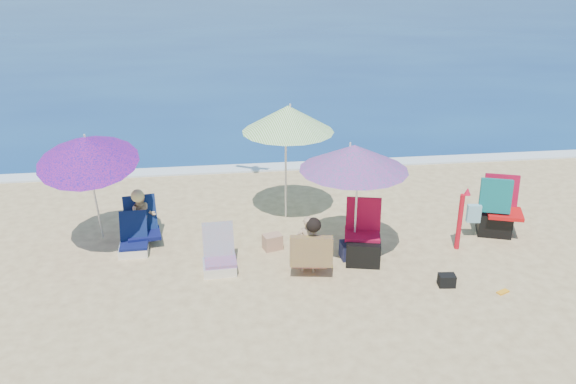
{
  "coord_description": "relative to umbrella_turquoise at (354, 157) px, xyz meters",
  "views": [
    {
      "loc": [
        -1.45,
        -8.22,
        5.02
      ],
      "look_at": [
        -0.3,
        1.0,
        1.1
      ],
      "focal_mm": 37.47,
      "sensor_mm": 36.0,
      "label": 1
    }
  ],
  "objects": [
    {
      "name": "chair_navy",
      "position": [
        -3.69,
        0.61,
        -1.61
      ],
      "size": [
        0.5,
        0.6,
        0.67
      ],
      "color": "#0C1344",
      "rests_on": "ground"
    },
    {
      "name": "furled_umbrella",
      "position": [
        1.94,
        0.04,
        -1.17
      ],
      "size": [
        0.2,
        0.14,
        1.14
      ],
      "color": "red",
      "rests_on": "ground"
    },
    {
      "name": "sea",
      "position": [
        -0.73,
        44.35,
        -1.84
      ],
      "size": [
        120.0,
        80.0,
        0.12
      ],
      "color": "navy",
      "rests_on": "ground"
    },
    {
      "name": "foam",
      "position": [
        -0.73,
        4.45,
        -1.77
      ],
      "size": [
        120.0,
        0.5,
        0.04
      ],
      "color": "white",
      "rests_on": "ground"
    },
    {
      "name": "orange_item",
      "position": [
        2.09,
        -1.44,
        -1.78
      ],
      "size": [
        0.22,
        0.16,
        0.03
      ],
      "color": "#FFA01A",
      "rests_on": "ground"
    },
    {
      "name": "bag_navy_b",
      "position": [
        0.02,
        -0.07,
        -1.65
      ],
      "size": [
        0.4,
        0.31,
        0.29
      ],
      "color": "#1B1F3D",
      "rests_on": "ground"
    },
    {
      "name": "umbrella_blue",
      "position": [
        -4.29,
        0.72,
        0.07
      ],
      "size": [
        1.67,
        1.74,
        2.27
      ],
      "color": "silver",
      "rests_on": "ground"
    },
    {
      "name": "chair_rainbow",
      "position": [
        -2.22,
        -0.18,
        -1.6
      ],
      "size": [
        0.56,
        0.68,
        0.73
      ],
      "color": "#D74C52",
      "rests_on": "ground"
    },
    {
      "name": "bag_tan",
      "position": [
        -1.29,
        0.42,
        -1.66
      ],
      "size": [
        0.37,
        0.31,
        0.27
      ],
      "color": "tan",
      "rests_on": "ground"
    },
    {
      "name": "bag_black_b",
      "position": [
        1.29,
        -1.14,
        -1.69
      ],
      "size": [
        0.27,
        0.2,
        0.2
      ],
      "color": "black",
      "rests_on": "ground"
    },
    {
      "name": "ground",
      "position": [
        -0.73,
        -0.65,
        -1.79
      ],
      "size": [
        120.0,
        120.0,
        0.0
      ],
      "color": "#D8BC84",
      "rests_on": "ground"
    },
    {
      "name": "umbrella_striped",
      "position": [
        -0.86,
        1.69,
        0.2
      ],
      "size": [
        2.02,
        2.02,
        2.27
      ],
      "color": "silver",
      "rests_on": "ground"
    },
    {
      "name": "camp_chair_left",
      "position": [
        0.18,
        -0.17,
        -1.48
      ],
      "size": [
        0.69,
        0.78,
        1.02
      ],
      "color": "maroon",
      "rests_on": "ground"
    },
    {
      "name": "umbrella_turquoise",
      "position": [
        0.0,
        0.0,
        0.0
      ],
      "size": [
        2.31,
        2.31,
        2.04
      ],
      "color": "white",
      "rests_on": "ground"
    },
    {
      "name": "person_left",
      "position": [
        -3.55,
        1.01,
        -1.32
      ],
      "size": [
        0.69,
        0.75,
        1.05
      ],
      "color": "tan",
      "rests_on": "ground"
    },
    {
      "name": "camp_chair_right",
      "position": [
        2.81,
        0.51,
        -1.38
      ],
      "size": [
        1.1,
        0.85,
        1.13
      ],
      "color": "red",
      "rests_on": "ground"
    },
    {
      "name": "person_center",
      "position": [
        -0.78,
        -0.48,
        -1.31
      ],
      "size": [
        0.71,
        0.67,
        1.0
      ],
      "color": "tan",
      "rests_on": "ground"
    }
  ]
}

